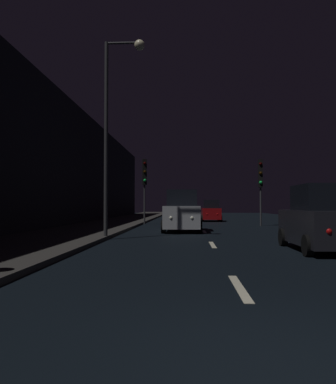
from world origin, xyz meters
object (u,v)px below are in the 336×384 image
Objects in this scene: car_approaching_headlights at (182,212)px; car_parked_right_near at (321,221)px; traffic_light_far_left at (145,177)px; car_distant_taillights at (211,211)px; traffic_light_far_right at (261,178)px; streetlamp_overhead at (116,110)px.

car_parked_right_near is at bearing 27.05° from car_approaching_headlights.
traffic_light_far_left is 8.07m from car_distant_taillights.
traffic_light_far_right is 1.10× the size of car_parked_right_near.
streetlamp_overhead is at bearing -29.84° from traffic_light_far_right.
car_approaching_headlights is 1.20× the size of car_distant_taillights.
traffic_light_far_right reaches higher than car_approaching_headlights.
traffic_light_far_left is 1.30× the size of car_distant_taillights.
car_approaching_headlights is 13.26m from car_distant_taillights.
streetlamp_overhead is 7.32m from car_approaching_headlights.
streetlamp_overhead reaches higher than traffic_light_far_right.
car_parked_right_near is 21.95m from car_distant_taillights.
traffic_light_far_right is 14.54m from car_parked_right_near.
traffic_light_far_left is 0.58× the size of streetlamp_overhead.
car_parked_right_near is at bearing -174.42° from car_distant_taillights.
car_parked_right_near is (7.18, -3.59, -4.48)m from streetlamp_overhead.
car_distant_taillights is at bearing -151.92° from traffic_light_far_right.
streetlamp_overhead is (-7.98, -10.74, 2.16)m from traffic_light_far_right.
traffic_light_far_left is at bearing 24.35° from car_parked_right_near.
car_approaching_headlights is (-5.29, -5.54, -2.24)m from traffic_light_far_right.
car_approaching_headlights is at bearing -36.89° from traffic_light_far_right.
traffic_light_far_right is at bearing 136.35° from car_approaching_headlights.
streetlamp_overhead reaches higher than traffic_light_far_left.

